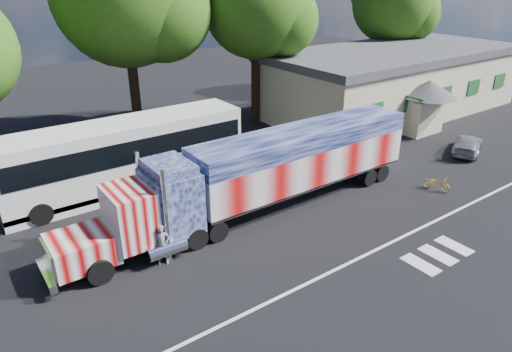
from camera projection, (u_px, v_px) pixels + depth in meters
ground at (294, 235)px, 20.94m from camera, size 100.00×100.00×0.00m
lane_markings at (384, 262)px, 19.06m from camera, size 30.00×2.67×0.01m
semi_truck at (266, 171)px, 22.33m from camera, size 19.38×3.06×4.13m
coach_bus at (126, 155)px, 24.70m from camera, size 13.14×3.06×3.82m
hall_building at (393, 80)px, 38.48m from camera, size 22.40×12.80×5.20m
parked_car at (468, 144)px, 30.21m from camera, size 4.33×3.17×1.17m
woman at (162, 245)px, 18.59m from camera, size 0.78×0.67×1.81m
bicycle at (437, 183)px, 25.11m from camera, size 0.91×1.60×0.79m
tree_far_ne at (394, 3)px, 43.09m from camera, size 7.94×7.56×12.07m
tree_ne_a at (257, 6)px, 33.34m from camera, size 8.15×7.76×12.67m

